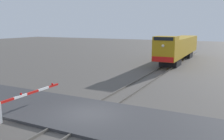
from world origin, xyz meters
TOP-DOWN VIEW (x-y plane):
  - ground_plane at (0.00, 0.00)m, footprint 160.00×160.00m
  - rail_track_left at (-0.72, 0.00)m, footprint 0.08×80.00m
  - rail_track_right at (0.72, 0.00)m, footprint 0.08×80.00m
  - road_surface at (0.00, 0.00)m, footprint 36.00×5.40m
  - locomotive at (0.00, 25.97)m, footprint 2.79×18.59m
  - crossing_gate at (-3.90, -2.53)m, footprint 0.36×5.84m

SIDE VIEW (x-z plane):
  - ground_plane at x=0.00m, z-range 0.00..0.00m
  - rail_track_left at x=-0.72m, z-range 0.00..0.15m
  - rail_track_right at x=0.72m, z-range 0.00..0.15m
  - road_surface at x=0.00m, z-range 0.00..0.17m
  - crossing_gate at x=-3.90m, z-range 0.17..1.51m
  - locomotive at x=0.00m, z-range 0.12..4.25m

